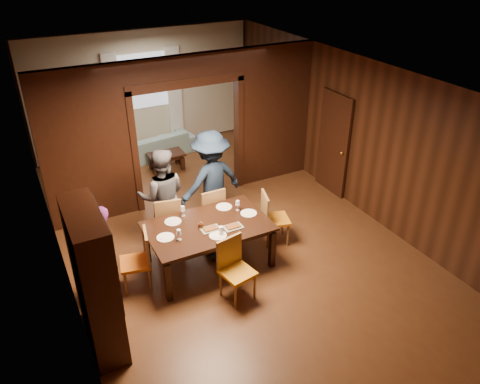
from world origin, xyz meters
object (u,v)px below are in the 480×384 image
coffee_table (167,161)px  chair_far_r (209,210)px  person_purple (102,254)px  chair_right (276,218)px  person_grey (162,197)px  chair_left (135,261)px  chair_near (238,271)px  hutch (95,281)px  sofa (155,145)px  chair_far_l (168,220)px  person_navy (211,181)px  dining_table (209,245)px

coffee_table → chair_far_r: (-0.19, -2.84, 0.28)m
person_purple → chair_right: bearing=111.0°
person_grey → chair_far_r: person_grey is taller
chair_left → chair_near: bearing=65.6°
person_grey → hutch: bearing=67.5°
chair_right → chair_far_r: bearing=66.8°
coffee_table → sofa: bearing=89.4°
person_grey → chair_far_l: 0.41m
chair_near → person_navy: bearing=65.1°
person_grey → chair_far_r: bearing=-176.5°
person_purple → dining_table: size_ratio=0.78×
sofa → chair_far_r: size_ratio=2.00×
chair_far_l → hutch: size_ratio=0.48×
dining_table → chair_left: (-1.21, -0.00, 0.10)m
chair_left → chair_far_l: (0.83, 0.87, 0.00)m
chair_left → chair_near: 1.57m
sofa → hutch: (-2.50, -5.35, 0.72)m
chair_far_l → chair_near: (0.43, -1.79, 0.00)m
sofa → chair_far_r: (-0.20, -3.69, 0.20)m
person_navy → chair_near: (-0.48, -1.97, -0.45)m
chair_left → chair_far_r: size_ratio=1.00×
dining_table → chair_right: size_ratio=1.99×
sofa → coffee_table: size_ratio=2.42×
person_navy → chair_near: 2.08m
chair_left → chair_far_l: bearing=147.8°
coffee_table → chair_far_l: bearing=-108.8°
person_navy → dining_table: person_navy is taller
person_navy → dining_table: size_ratio=0.97×
person_grey → person_navy: (0.93, 0.04, 0.06)m
person_navy → chair_near: size_ratio=1.93×
person_navy → chair_right: person_navy is taller
coffee_table → hutch: 5.20m
dining_table → coffee_table: (0.57, 3.66, -0.18)m
person_navy → chair_left: (-1.75, -1.05, -0.45)m
sofa → chair_left: (-1.79, -4.51, 0.20)m
coffee_table → person_navy: bearing=-90.8°
person_purple → hutch: (-0.26, -0.87, 0.24)m
person_navy → chair_far_l: size_ratio=1.93×
person_navy → chair_far_l: person_navy is taller
person_purple → person_navy: bearing=135.2°
person_purple → coffee_table: (2.23, 3.63, -0.56)m
person_navy → coffee_table: (0.04, 2.61, -0.73)m
chair_left → hutch: (-0.70, -0.84, 0.52)m
chair_right → hutch: hutch is taller
person_navy → hutch: (-2.45, -1.88, 0.07)m
coffee_table → person_grey: bearing=-110.1°
person_purple → chair_far_r: (2.04, 0.79, -0.27)m
chair_right → dining_table: bearing=109.0°
coffee_table → chair_right: size_ratio=0.82×
person_navy → coffee_table: bearing=-99.7°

